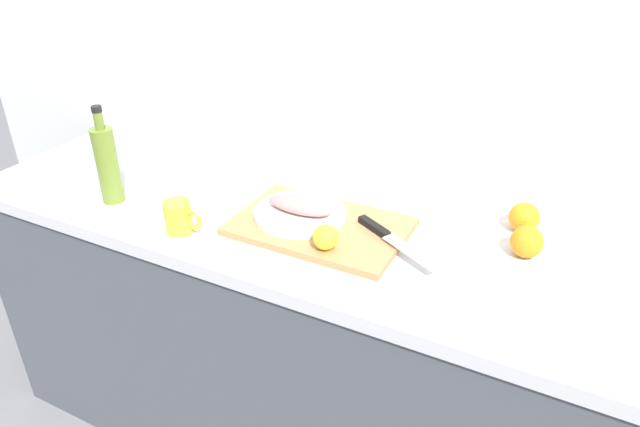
{
  "coord_description": "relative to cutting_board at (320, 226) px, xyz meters",
  "views": [
    {
      "loc": [
        0.71,
        -1.21,
        1.71
      ],
      "look_at": [
        0.1,
        -0.01,
        0.95
      ],
      "focal_mm": 32.56,
      "sensor_mm": 36.0,
      "label": 1
    }
  ],
  "objects": [
    {
      "name": "coffee_mug_0",
      "position": [
        -0.33,
        -0.18,
        0.03
      ],
      "size": [
        0.11,
        0.07,
        0.09
      ],
      "color": "yellow",
      "rests_on": "kitchen_counter"
    },
    {
      "name": "back_wall",
      "position": [
        -0.1,
        0.34,
        0.34
      ],
      "size": [
        3.2,
        0.05,
        2.5
      ],
      "primitive_type": "cube",
      "color": "white",
      "rests_on": "ground_plane"
    },
    {
      "name": "olive_oil_bottle",
      "position": [
        -0.62,
        -0.13,
        0.11
      ],
      "size": [
        0.06,
        0.06,
        0.29
      ],
      "color": "olive",
      "rests_on": "kitchen_counter"
    },
    {
      "name": "white_plate",
      "position": [
        -0.07,
        0.01,
        0.02
      ],
      "size": [
        0.25,
        0.25,
        0.01
      ],
      "primitive_type": "cylinder",
      "color": "white",
      "rests_on": "cutting_board"
    },
    {
      "name": "orange_1",
      "position": [
        0.49,
        0.25,
        0.03
      ],
      "size": [
        0.08,
        0.08,
        0.08
      ],
      "primitive_type": "sphere",
      "color": "orange",
      "rests_on": "kitchen_counter"
    },
    {
      "name": "chef_knife",
      "position": [
        0.19,
        0.01,
        0.02
      ],
      "size": [
        0.27,
        0.16,
        0.02
      ],
      "rotation": [
        0.0,
        0.0,
        -0.5
      ],
      "color": "silver",
      "rests_on": "cutting_board"
    },
    {
      "name": "kitchen_counter",
      "position": [
        -0.1,
        0.01,
        -0.46
      ],
      "size": [
        2.0,
        0.6,
        0.9
      ],
      "color": "#4C5159",
      "rests_on": "ground_plane"
    },
    {
      "name": "lemon_0",
      "position": [
        0.07,
        -0.1,
        0.04
      ],
      "size": [
        0.07,
        0.07,
        0.07
      ],
      "primitive_type": "sphere",
      "color": "yellow",
      "rests_on": "cutting_board"
    },
    {
      "name": "cutting_board",
      "position": [
        0.0,
        0.0,
        0.0
      ],
      "size": [
        0.46,
        0.3,
        0.02
      ],
      "primitive_type": "cube",
      "color": "tan",
      "rests_on": "kitchen_counter"
    },
    {
      "name": "orange_0",
      "position": [
        0.51,
        0.12,
        0.03
      ],
      "size": [
        0.08,
        0.08,
        0.08
      ],
      "primitive_type": "sphere",
      "color": "orange",
      "rests_on": "kitchen_counter"
    },
    {
      "name": "fish_fillet",
      "position": [
        -0.07,
        0.01,
        0.04
      ],
      "size": [
        0.19,
        0.08,
        0.04
      ],
      "primitive_type": "ellipsoid",
      "color": "tan",
      "rests_on": "white_plate"
    }
  ]
}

